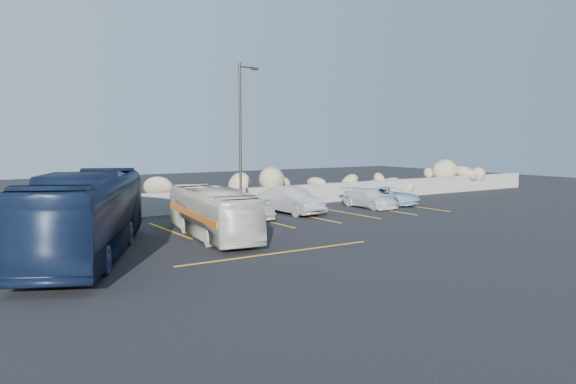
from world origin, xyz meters
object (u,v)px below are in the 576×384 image
car_a (240,205)px  car_d (391,196)px  car_b (292,201)px  vintage_bus (212,213)px  tour_coach (86,215)px  lamppost (241,134)px  car_c (369,198)px

car_a → car_d: bearing=-2.8°
car_a → car_b: car_a is taller
vintage_bus → tour_coach: tour_coach is taller
lamppost → car_b: bearing=-18.7°
lamppost → car_b: (2.60, -0.88, -3.58)m
tour_coach → car_d: tour_coach is taller
tour_coach → car_c: bearing=41.5°
car_b → car_d: size_ratio=1.12×
tour_coach → car_d: bearing=40.9°
vintage_bus → car_c: 12.76m
vintage_bus → car_a: size_ratio=1.71×
car_a → lamppost: bearing=53.0°
car_a → vintage_bus: bearing=-135.9°
lamppost → car_c: size_ratio=2.08×
vintage_bus → car_c: size_ratio=1.94×
car_d → vintage_bus: bearing=-168.9°
tour_coach → car_b: bearing=49.1°
lamppost → car_d: 10.71m
car_c → tour_coach: bearing=-162.7°
car_a → car_b: 3.36m
car_b → car_d: 7.39m
car_c → car_a: bearing=-178.8°
lamppost → car_d: lamppost is taller
tour_coach → car_c: size_ratio=2.76×
car_c → car_d: car_c is taller
lamppost → tour_coach: 11.67m
vintage_bus → car_d: 14.85m
car_a → car_b: size_ratio=1.01×
car_d → car_b: bearing=174.7°
vintage_bus → car_b: bearing=40.0°
tour_coach → car_d: (19.48, 5.39, -0.94)m
tour_coach → car_b: size_ratio=2.45×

